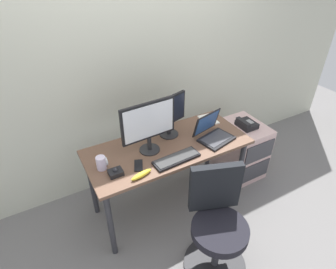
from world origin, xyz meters
name	(u,v)px	position (x,y,z in m)	size (l,w,h in m)	color
ground_plane	(168,203)	(0.00, 0.00, 0.00)	(8.00, 8.00, 0.00)	slate
back_wall	(134,54)	(0.00, 0.67, 1.40)	(6.00, 0.10, 2.80)	beige
desk	(168,154)	(0.00, 0.00, 0.67)	(1.48, 0.64, 0.76)	brown
file_cabinet	(241,149)	(0.99, 0.06, 0.32)	(0.42, 0.53, 0.63)	beige
desk_phone	(246,124)	(0.98, 0.04, 0.67)	(0.17, 0.20, 0.09)	black
office_chair	(217,227)	(0.03, -0.73, 0.42)	(0.52, 0.54, 0.94)	black
monitor_main	(149,124)	(-0.17, 0.02, 1.03)	(0.49, 0.18, 0.47)	#262628
monitor_side	(169,114)	(0.09, 0.15, 0.98)	(0.38, 0.18, 0.40)	#262628
keyboard	(176,159)	(-0.04, -0.21, 0.77)	(0.42, 0.16, 0.03)	black
laptop	(213,133)	(0.42, -0.09, 0.81)	(0.36, 0.34, 0.24)	black
trackball_mouse	(116,172)	(-0.54, -0.14, 0.78)	(0.11, 0.09, 0.07)	black
coffee_mug	(102,163)	(-0.61, -0.02, 0.82)	(0.09, 0.08, 0.12)	silver
paper_notepad	(208,120)	(0.58, 0.18, 0.76)	(0.15, 0.21, 0.01)	white
cell_phone	(139,165)	(-0.35, -0.13, 0.76)	(0.07, 0.14, 0.01)	black
banana	(141,175)	(-0.38, -0.26, 0.78)	(0.19, 0.04, 0.04)	yellow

